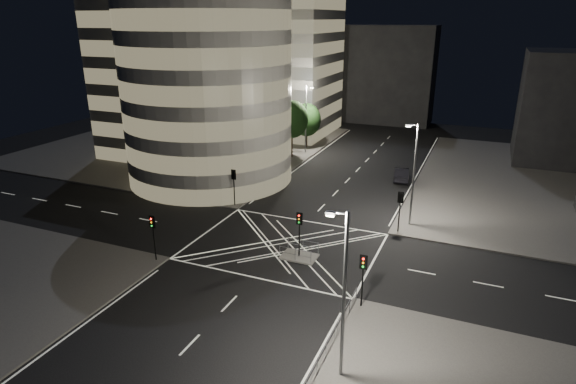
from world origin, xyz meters
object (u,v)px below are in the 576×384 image
at_px(street_lamp_left_far, 306,117).
at_px(sedan, 401,174).
at_px(street_lamp_right_far, 413,172).
at_px(traffic_signal_nr, 363,271).
at_px(central_island, 299,257).
at_px(traffic_signal_island, 299,226).
at_px(street_lamp_right_near, 343,291).
at_px(traffic_signal_nl, 153,230).
at_px(traffic_signal_fl, 234,181).
at_px(street_lamp_left_near, 250,145).
at_px(traffic_signal_fr, 400,204).

height_order(street_lamp_left_far, sedan, street_lamp_left_far).
bearing_deg(street_lamp_right_far, traffic_signal_nr, -92.30).
relative_size(central_island, street_lamp_left_far, 0.30).
bearing_deg(central_island, traffic_signal_island, 0.00).
relative_size(traffic_signal_nr, street_lamp_right_near, 0.40).
bearing_deg(traffic_signal_nr, street_lamp_left_far, 116.36).
bearing_deg(sedan, central_island, 70.36).
relative_size(traffic_signal_nl, sedan, 0.81).
bearing_deg(traffic_signal_nl, traffic_signal_nr, 0.00).
height_order(central_island, traffic_signal_nl, traffic_signal_nl).
distance_m(traffic_signal_nr, street_lamp_right_far, 16.03).
distance_m(street_lamp_left_far, sedan, 17.77).
bearing_deg(sedan, street_lamp_right_near, 85.10).
relative_size(traffic_signal_fl, street_lamp_right_far, 0.40).
bearing_deg(street_lamp_right_near, traffic_signal_island, 120.75).
xyz_separation_m(traffic_signal_nr, traffic_signal_island, (-6.80, 5.30, 0.00)).
xyz_separation_m(traffic_signal_fl, traffic_signal_nl, (0.00, -13.60, 0.00)).
xyz_separation_m(traffic_signal_fl, street_lamp_right_far, (18.24, 2.20, 2.63)).
xyz_separation_m(street_lamp_left_near, street_lamp_right_near, (18.87, -26.00, 0.00)).
bearing_deg(street_lamp_right_near, traffic_signal_nr, 95.04).
bearing_deg(traffic_signal_fl, sedan, 47.08).
xyz_separation_m(street_lamp_left_far, sedan, (15.56, -7.14, -4.72)).
relative_size(traffic_signal_fl, sedan, 0.81).
bearing_deg(street_lamp_right_far, sedan, 103.42).
relative_size(traffic_signal_fr, street_lamp_right_far, 0.40).
bearing_deg(traffic_signal_island, street_lamp_left_near, 130.27).
bearing_deg(traffic_signal_fl, traffic_signal_nr, -37.69).
bearing_deg(sedan, traffic_signal_nr, 85.12).
height_order(traffic_signal_fl, street_lamp_right_near, street_lamp_right_near).
xyz_separation_m(central_island, street_lamp_right_far, (7.44, 10.50, 5.47)).
relative_size(street_lamp_left_near, street_lamp_left_far, 1.00).
xyz_separation_m(traffic_signal_fl, street_lamp_left_near, (-0.64, 5.20, 2.63)).
bearing_deg(sedan, traffic_signal_fr, 89.42).
bearing_deg(street_lamp_left_near, traffic_signal_fl, -83.03).
bearing_deg(central_island, street_lamp_left_far, 109.95).
bearing_deg(traffic_signal_nr, street_lamp_right_far, 87.70).
height_order(street_lamp_right_far, sedan, street_lamp_right_far).
relative_size(central_island, sedan, 0.61).
distance_m(traffic_signal_nr, street_lamp_right_near, 7.69).
height_order(traffic_signal_nl, street_lamp_left_far, street_lamp_left_far).
xyz_separation_m(central_island, traffic_signal_nl, (-10.80, -5.30, 2.84)).
height_order(traffic_signal_fr, sedan, traffic_signal_fr).
relative_size(central_island, traffic_signal_fl, 0.75).
bearing_deg(street_lamp_right_far, traffic_signal_island, -125.30).
xyz_separation_m(traffic_signal_nl, traffic_signal_island, (10.80, 5.30, 0.00)).
relative_size(central_island, street_lamp_right_near, 0.30).
relative_size(traffic_signal_nr, street_lamp_right_far, 0.40).
height_order(street_lamp_left_far, street_lamp_right_far, same).
bearing_deg(sedan, traffic_signal_nl, 53.26).
height_order(traffic_signal_nl, traffic_signal_nr, same).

